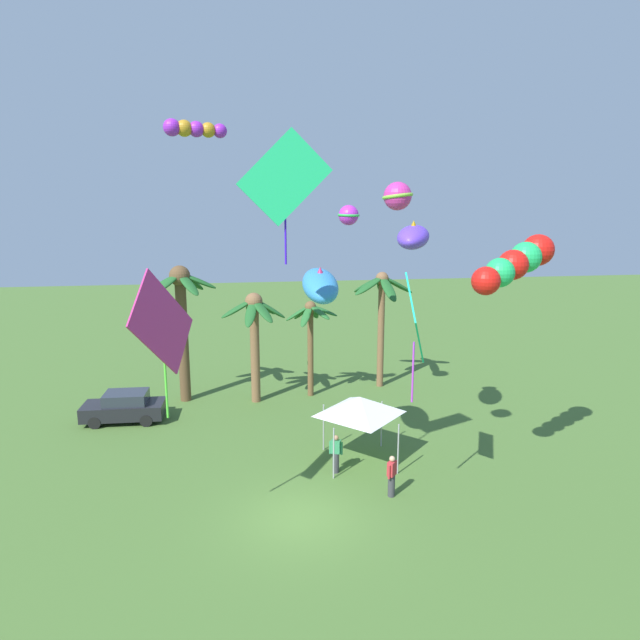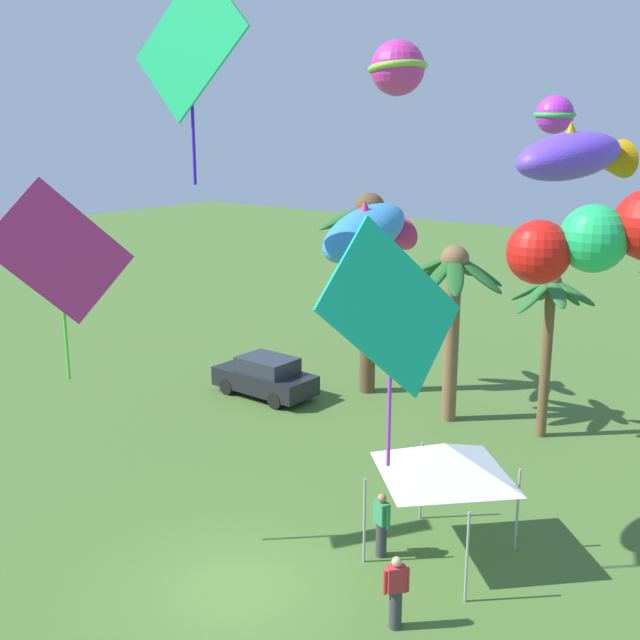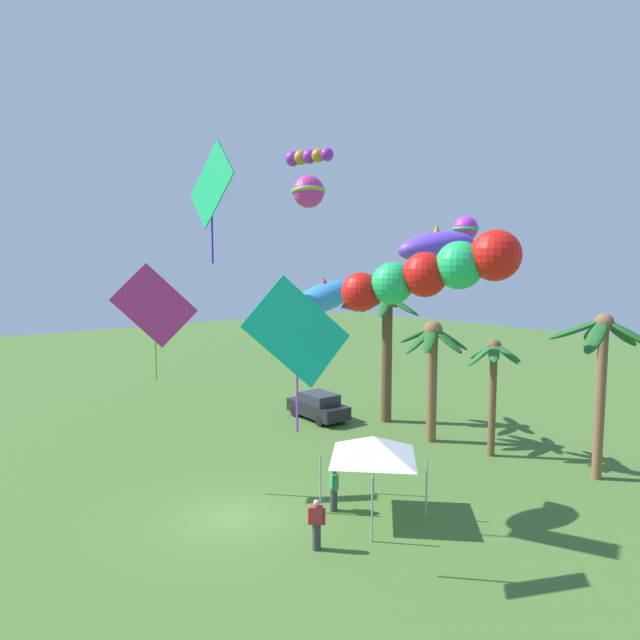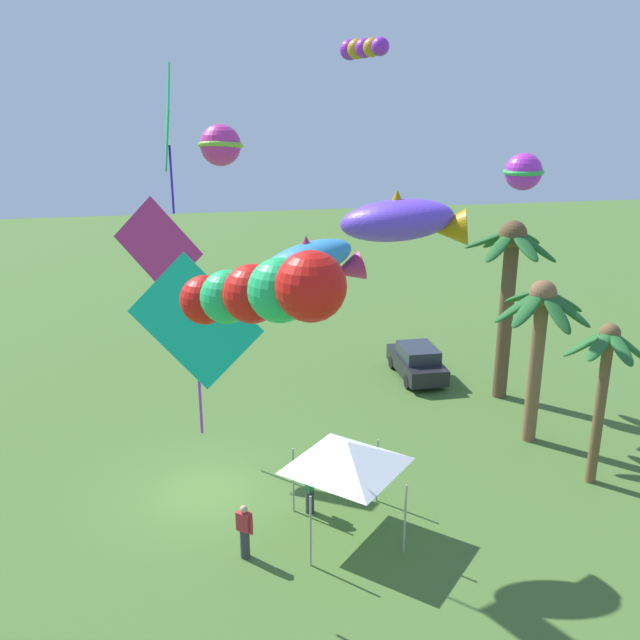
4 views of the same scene
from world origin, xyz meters
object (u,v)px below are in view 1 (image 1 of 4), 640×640
at_px(kite_diamond_1, 162,325).
at_px(kite_tube_5, 516,263).
at_px(palm_tree_3, 254,322).
at_px(palm_tree_2, 381,299).
at_px(spectator_0, 392,476).
at_px(palm_tree_1, 311,325).
at_px(parked_car_0, 124,407).
at_px(palm_tree_0, 181,305).
at_px(kite_fish_6, 319,286).
at_px(festival_tent, 360,406).
at_px(kite_fish_4, 414,237).
at_px(kite_diamond_2, 285,179).
at_px(spectator_1, 336,454).
at_px(kite_ball_0, 398,196).
at_px(kite_diamond_3, 415,321).
at_px(kite_tube_8, 193,129).
at_px(kite_ball_7, 349,215).

relative_size(kite_diamond_1, kite_tube_5, 1.21).
bearing_deg(kite_tube_5, palm_tree_3, 129.45).
height_order(palm_tree_2, spectator_0, palm_tree_2).
height_order(palm_tree_1, parked_car_0, palm_tree_1).
xyz_separation_m(palm_tree_0, kite_fish_6, (6.09, -9.27, 2.26)).
xyz_separation_m(palm_tree_3, kite_diamond_1, (-2.97, -12.81, 2.69)).
distance_m(festival_tent, kite_fish_6, 5.43).
distance_m(palm_tree_1, palm_tree_2, 4.55).
relative_size(palm_tree_3, kite_fish_4, 1.99).
bearing_deg(kite_fish_6, kite_diamond_2, -113.19).
distance_m(parked_car_0, spectator_1, 11.64).
bearing_deg(kite_ball_0, kite_tube_5, 3.16).
height_order(kite_diamond_3, kite_fish_6, kite_diamond_3).
height_order(palm_tree_2, spectator_1, palm_tree_2).
distance_m(palm_tree_0, spectator_1, 12.48).
xyz_separation_m(kite_ball_0, kite_tube_8, (-6.80, 5.15, 2.62)).
relative_size(palm_tree_0, spectator_0, 4.69).
bearing_deg(kite_tube_8, kite_fish_6, -29.60).
relative_size(kite_tube_5, kite_ball_7, 2.58).
bearing_deg(kite_fish_4, kite_diamond_2, -138.85).
bearing_deg(kite_fish_4, kite_ball_7, 116.90).
bearing_deg(kite_tube_5, kite_fish_4, 126.81).
xyz_separation_m(kite_diamond_1, kite_diamond_2, (3.67, 0.60, 4.17)).
xyz_separation_m(palm_tree_2, kite_tube_8, (-9.68, -7.53, 8.24)).
relative_size(palm_tree_1, kite_tube_5, 1.45).
relative_size(spectator_1, kite_fish_4, 0.53).
bearing_deg(kite_fish_6, palm_tree_1, 84.78).
distance_m(palm_tree_3, kite_tube_5, 14.63).
height_order(palm_tree_3, kite_fish_6, kite_fish_6).
bearing_deg(kite_diamond_3, kite_tube_5, 14.57).
bearing_deg(palm_tree_0, kite_fish_4, -38.54).
xyz_separation_m(palm_tree_2, kite_diamond_1, (-10.32, -14.41, 1.92)).
height_order(palm_tree_2, kite_fish_4, kite_fish_4).
bearing_deg(kite_tube_5, spectator_0, -179.22).
relative_size(festival_tent, kite_diamond_1, 0.63).
relative_size(spectator_0, kite_fish_6, 0.51).
height_order(kite_fish_6, kite_ball_7, kite_ball_7).
bearing_deg(kite_diamond_1, spectator_1, 34.53).
bearing_deg(kite_diamond_1, kite_ball_0, 13.05).
relative_size(palm_tree_3, kite_diamond_3, 1.35).
relative_size(palm_tree_3, parked_car_0, 1.52).
height_order(palm_tree_2, kite_tube_5, kite_tube_5).
distance_m(festival_tent, kite_fish_4, 7.21).
bearing_deg(kite_diamond_2, palm_tree_3, 93.28).
bearing_deg(kite_diamond_3, palm_tree_3, 112.64).
bearing_deg(palm_tree_2, kite_tube_8, -142.11).
distance_m(palm_tree_0, kite_tube_5, 17.52).
bearing_deg(palm_tree_3, kite_ball_0, -68.01).
xyz_separation_m(festival_tent, kite_ball_0, (0.45, -3.15, 8.37)).
relative_size(kite_ball_0, kite_tube_8, 0.55).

